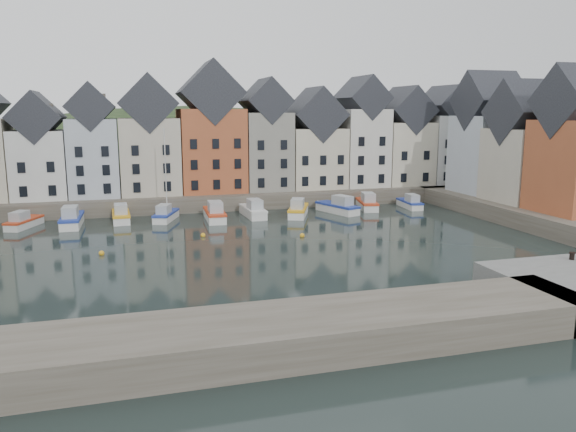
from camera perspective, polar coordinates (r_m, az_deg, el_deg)
name	(u,v)px	position (r m, az deg, el deg)	size (l,w,h in m)	color
ground	(257,252)	(52.75, -3.13, -3.68)	(260.00, 260.00, 0.00)	black
far_quay	(210,196)	(81.52, -7.94, 2.04)	(90.00, 16.00, 2.00)	#4B4539
right_quay	(561,216)	(72.70, 25.95, 0.02)	(14.00, 54.00, 2.00)	#4B4539
near_wall	(165,348)	(30.33, -12.37, -12.97)	(50.00, 6.00, 2.00)	#4B4539
hillside	(193,273)	(110.85, -9.65, -5.77)	(153.60, 70.40, 64.00)	black
far_terrace	(234,141)	(79.30, -5.56, 7.57)	(72.37, 8.16, 17.78)	beige
right_terrace	(529,145)	(74.99, 23.28, 6.63)	(8.30, 24.25, 16.36)	#B2BBC6
mooring_buoys	(207,241)	(57.12, -8.27, -2.51)	(20.50, 5.50, 0.50)	gold
boat_a	(23,222)	(70.15, -25.30, -0.57)	(3.74, 5.94, 2.18)	silver
boat_b	(72,219)	(68.83, -21.12, -0.33)	(2.34, 7.01, 2.67)	silver
boat_c	(121,215)	(69.95, -16.61, 0.05)	(2.18, 6.43, 2.45)	silver
boat_d	(166,215)	(69.19, -12.33, 0.14)	(3.70, 6.15, 11.24)	silver
boat_e	(215,214)	(68.26, -7.45, 0.21)	(2.43, 7.00, 2.66)	silver
boat_f	(253,211)	(70.18, -3.55, 0.54)	(2.28, 6.69, 2.54)	silver
boat_g	(298,210)	(70.54, 1.03, 0.61)	(4.44, 6.89, 2.54)	silver
boat_h	(338,207)	(72.92, 5.14, 0.90)	(4.18, 7.04, 2.58)	silver
boat_i	(367,203)	(76.35, 8.02, 1.27)	(3.47, 6.90, 2.54)	silver
boat_j	(410,203)	(78.26, 12.30, 1.28)	(2.29, 5.79, 2.17)	silver
mooring_bollard	(572,256)	(47.39, 26.89, -3.61)	(0.48, 0.48, 0.56)	black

